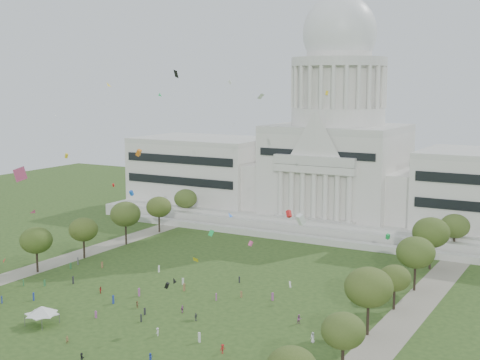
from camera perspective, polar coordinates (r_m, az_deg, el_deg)
The scene contains 29 objects.
ground at distance 142.18m, azimuth -9.12°, elevation -11.96°, with size 400.00×400.00×0.00m, color #2B451A.
capitol at distance 234.58m, azimuth 8.24°, elevation 1.72°, with size 160.00×64.50×91.30m.
path_left at distance 194.12m, azimuth -14.78°, elevation -6.57°, with size 8.00×160.00×0.04m, color gray.
path_right at distance 147.04m, azimuth 13.85°, elevation -11.40°, with size 8.00×160.00×0.04m, color gray.
row_tree_r_1 at distance 116.46m, azimuth 8.81°, elevation -12.61°, with size 7.58×7.58×10.78m.
row_tree_l_2 at distance 181.41m, azimuth -17.00°, elevation -4.94°, with size 8.42×8.42×11.97m.
row_tree_r_2 at distance 133.59m, azimuth 10.93°, elevation -8.98°, with size 9.55×9.55×13.58m.
row_tree_l_3 at distance 192.33m, azimuth -13.22°, elevation -4.14°, with size 8.12×8.12×11.55m.
row_tree_r_3 at distance 149.89m, azimuth 13.07°, elevation -8.15°, with size 7.01×7.01×9.98m.
row_tree_l_4 at distance 205.76m, azimuth -9.75°, elevation -2.89°, with size 9.29×9.29×13.21m.
row_tree_r_4 at distance 163.73m, azimuth 14.76°, elevation -6.00°, with size 9.19×9.19×13.06m.
row_tree_l_5 at distance 221.05m, azimuth -6.94°, elevation -2.30°, with size 8.33×8.33×11.85m.
row_tree_r_5 at distance 182.94m, azimuth 15.99°, elevation -4.33°, with size 9.82×9.82×13.96m.
row_tree_l_6 at distance 236.59m, azimuth -4.67°, elevation -1.60°, with size 8.19×8.19×11.64m.
row_tree_r_6 at distance 199.89m, azimuth 17.87°, elevation -3.76°, with size 8.42×8.42×11.97m.
event_tent at distance 144.33m, azimuth -16.56°, elevation -10.58°, with size 9.04×9.04×4.03m.
person_0 at distance 131.21m, azimuth 6.22°, elevation -13.20°, with size 1.00×0.65×2.04m, color silver.
person_2 at distance 140.25m, azimuth 5.07°, elevation -11.75°, with size 0.95×0.59×1.96m, color #994C8C.
person_3 at distance 134.55m, azimuth -7.05°, elevation -12.74°, with size 1.09×0.56×1.68m, color silver.
person_4 at distance 146.46m, azimuth -4.95°, elevation -10.91°, with size 1.01×0.55×1.72m, color #994C8C.
person_5 at distance 150.69m, azimuth -8.76°, elevation -10.45°, with size 1.44×0.57×1.55m, color olive.
person_6 at distance 123.32m, azimuth -7.66°, elevation -14.78°, with size 0.81×0.53×1.67m, color navy.
person_7 at distance 134.19m, azimuth -14.54°, elevation -13.04°, with size 0.56×0.41×1.54m, color olive.
person_8 at distance 162.05m, azimuth -11.80°, elevation -9.17°, with size 0.78×0.48×1.60m, color #B21E1E.
person_9 at distance 125.77m, azimuth -1.49°, elevation -14.20°, with size 1.15×0.59×1.77m, color #B21E1E.
person_10 at distance 141.75m, azimuth -3.79°, elevation -11.57°, with size 0.98×0.54×1.68m, color #4C4C51.
person_11 at distance 125.63m, azimuth -13.36°, elevation -14.49°, with size 1.52×0.60×1.64m, color #26262B.
distant_crowd at distance 161.51m, azimuth -10.11°, elevation -9.15°, with size 61.19×40.03×1.93m.
kite_swarm at distance 141.59m, azimuth -6.17°, elevation -0.35°, with size 83.48×103.25×65.23m.
Camera 1 is at (83.64, -103.91, 49.20)m, focal length 50.00 mm.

